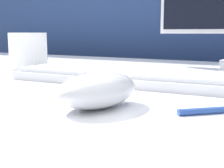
# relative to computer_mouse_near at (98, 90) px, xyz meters

# --- Properties ---
(partition_panel) EXTENTS (5.00, 0.03, 1.35)m
(partition_panel) POSITION_rel_computer_mouse_near_xyz_m (-0.02, 0.85, -0.12)
(partition_panel) COLOR navy
(partition_panel) RESTS_ON ground_plane
(computer_mouse_near) EXTENTS (0.10, 0.13, 0.05)m
(computer_mouse_near) POSITION_rel_computer_mouse_near_xyz_m (0.00, 0.00, 0.00)
(computer_mouse_near) COLOR silver
(computer_mouse_near) RESTS_ON desk
(keyboard) EXTENTS (0.44, 0.14, 0.02)m
(keyboard) POSITION_rel_computer_mouse_near_xyz_m (-0.06, 0.19, -0.01)
(keyboard) COLOR silver
(keyboard) RESTS_ON desk
(mug) EXTENTS (0.10, 0.10, 0.09)m
(mug) POSITION_rel_computer_mouse_near_xyz_m (-0.37, 0.27, 0.02)
(mug) COLOR white
(mug) RESTS_ON desk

